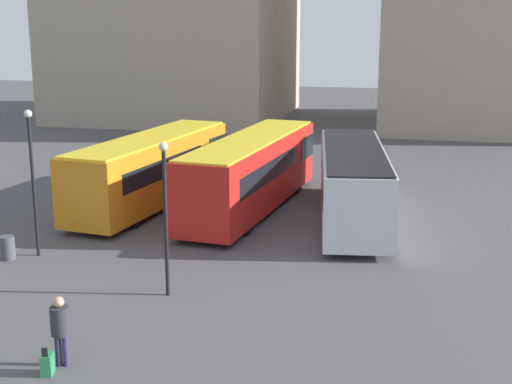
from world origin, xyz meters
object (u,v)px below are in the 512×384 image
at_px(bus_1, 252,170).
at_px(bus_2, 353,181).
at_px(bus_0, 152,168).
at_px(traveler, 60,325).
at_px(trash_bin, 8,248).
at_px(lamp_post_0, 32,171).
at_px(lamp_post_1, 165,205).
at_px(suitcase, 47,364).

height_order(bus_1, bus_2, bus_1).
distance_m(bus_0, bus_2, 9.18).
distance_m(bus_0, traveler, 15.72).
bearing_deg(trash_bin, bus_1, 51.60).
height_order(bus_2, lamp_post_0, lamp_post_0).
bearing_deg(bus_1, trash_bin, 147.57).
height_order(traveler, lamp_post_1, lamp_post_1).
xyz_separation_m(suitcase, lamp_post_1, (1.10, 5.47, 2.62)).
bearing_deg(bus_1, lamp_post_0, 149.10).
height_order(bus_2, suitcase, bus_2).
bearing_deg(bus_2, bus_1, 73.25).
xyz_separation_m(traveler, lamp_post_0, (-4.91, 7.52, 2.07)).
bearing_deg(lamp_post_1, lamp_post_0, 156.57).
height_order(bus_0, traveler, bus_0).
relative_size(bus_1, traveler, 6.70).
bearing_deg(lamp_post_1, suitcase, -101.41).
bearing_deg(trash_bin, bus_2, 34.94).
distance_m(suitcase, lamp_post_0, 9.77).
relative_size(bus_2, suitcase, 14.84).
xyz_separation_m(lamp_post_0, lamp_post_1, (5.88, -2.55, -0.25)).
bearing_deg(suitcase, trash_bin, 23.50).
bearing_deg(bus_0, bus_2, -84.74).
xyz_separation_m(bus_2, trash_bin, (-11.47, -8.01, -1.26)).
bearing_deg(suitcase, bus_2, -34.51).
height_order(lamp_post_0, lamp_post_1, lamp_post_0).
bearing_deg(suitcase, lamp_post_0, 17.06).
distance_m(traveler, lamp_post_0, 9.22).
xyz_separation_m(bus_1, lamp_post_0, (-6.06, -8.08, 1.37)).
distance_m(suitcase, trash_bin, 9.29).
relative_size(bus_1, lamp_post_1, 2.53).
bearing_deg(bus_0, suitcase, -160.33).
distance_m(traveler, trash_bin, 9.01).
relative_size(lamp_post_0, trash_bin, 6.25).
height_order(bus_0, bus_2, bus_0).
bearing_deg(suitcase, traveler, -28.94).
bearing_deg(traveler, lamp_post_0, 19.43).
bearing_deg(lamp_post_0, trash_bin, -143.37).
bearing_deg(bus_0, traveler, -159.47).
xyz_separation_m(bus_1, bus_2, (4.57, -0.69, -0.09)).
bearing_deg(lamp_post_0, bus_0, 79.43).
distance_m(bus_0, bus_1, 4.62).
bearing_deg(bus_0, trash_bin, 172.58).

